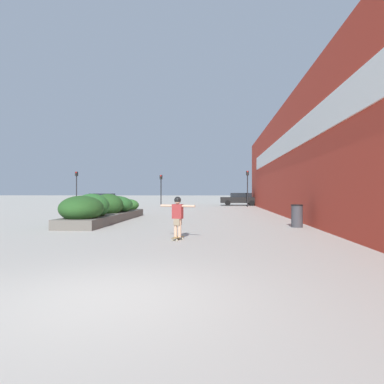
{
  "coord_description": "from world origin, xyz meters",
  "views": [
    {
      "loc": [
        1.6,
        -4.77,
        1.51
      ],
      "look_at": [
        0.23,
        13.35,
        1.52
      ],
      "focal_mm": 32.0,
      "sensor_mm": 36.0,
      "label": 1
    }
  ],
  "objects_px": {
    "car_center_left": "(312,198)",
    "traffic_light_left": "(161,185)",
    "skateboard": "(178,238)",
    "traffic_light_far_left": "(76,183)",
    "skateboarder": "(178,213)",
    "trash_bin": "(297,216)",
    "car_leftmost": "(103,199)",
    "car_center_right": "(240,199)",
    "traffic_light_right": "(247,182)"
  },
  "relations": [
    {
      "from": "car_center_left",
      "to": "traffic_light_left",
      "type": "relative_size",
      "value": 1.24
    },
    {
      "from": "skateboard",
      "to": "traffic_light_far_left",
      "type": "distance_m",
      "value": 28.49
    },
    {
      "from": "skateboarder",
      "to": "trash_bin",
      "type": "xyz_separation_m",
      "value": [
        4.68,
        4.25,
        -0.37
      ]
    },
    {
      "from": "skateboarder",
      "to": "car_center_left",
      "type": "xyz_separation_m",
      "value": [
        12.56,
        31.3,
        -0.05
      ]
    },
    {
      "from": "skateboard",
      "to": "trash_bin",
      "type": "bearing_deg",
      "value": 61.98
    },
    {
      "from": "skateboarder",
      "to": "traffic_light_far_left",
      "type": "bearing_deg",
      "value": 138.86
    },
    {
      "from": "skateboard",
      "to": "traffic_light_left",
      "type": "height_order",
      "value": "traffic_light_left"
    },
    {
      "from": "car_leftmost",
      "to": "traffic_light_far_left",
      "type": "relative_size",
      "value": 1.29
    },
    {
      "from": "car_center_left",
      "to": "car_center_right",
      "type": "xyz_separation_m",
      "value": [
        -8.8,
        -3.0,
        -0.06
      ]
    },
    {
      "from": "traffic_light_right",
      "to": "traffic_light_far_left",
      "type": "distance_m",
      "value": 18.16
    },
    {
      "from": "skateboard",
      "to": "traffic_light_far_left",
      "type": "xyz_separation_m",
      "value": [
        -13.83,
        24.79,
        2.44
      ]
    },
    {
      "from": "trash_bin",
      "to": "car_center_left",
      "type": "xyz_separation_m",
      "value": [
        7.88,
        27.05,
        0.32
      ]
    },
    {
      "from": "skateboarder",
      "to": "skateboard",
      "type": "bearing_deg",
      "value": -73.87
    },
    {
      "from": "car_leftmost",
      "to": "car_center_left",
      "type": "relative_size",
      "value": 1.15
    },
    {
      "from": "skateboard",
      "to": "traffic_light_far_left",
      "type": "height_order",
      "value": "traffic_light_far_left"
    },
    {
      "from": "skateboarder",
      "to": "traffic_light_right",
      "type": "relative_size",
      "value": 0.35
    },
    {
      "from": "car_leftmost",
      "to": "traffic_light_left",
      "type": "xyz_separation_m",
      "value": [
        7.23,
        -2.59,
        1.57
      ]
    },
    {
      "from": "car_center_left",
      "to": "car_center_right",
      "type": "distance_m",
      "value": 9.3
    },
    {
      "from": "trash_bin",
      "to": "traffic_light_right",
      "type": "relative_size",
      "value": 0.26
    },
    {
      "from": "traffic_light_left",
      "to": "traffic_light_far_left",
      "type": "xyz_separation_m",
      "value": [
        -9.01,
        -0.86,
        0.21
      ]
    },
    {
      "from": "skateboarder",
      "to": "car_leftmost",
      "type": "relative_size",
      "value": 0.27
    },
    {
      "from": "traffic_light_far_left",
      "to": "skateboard",
      "type": "bearing_deg",
      "value": -60.85
    },
    {
      "from": "car_leftmost",
      "to": "car_center_right",
      "type": "bearing_deg",
      "value": 90.22
    },
    {
      "from": "traffic_light_far_left",
      "to": "trash_bin",
      "type": "bearing_deg",
      "value": -47.98
    },
    {
      "from": "skateboard",
      "to": "traffic_light_right",
      "type": "xyz_separation_m",
      "value": [
        4.34,
        24.79,
        2.44
      ]
    },
    {
      "from": "car_center_left",
      "to": "traffic_light_left",
      "type": "bearing_deg",
      "value": -71.99
    },
    {
      "from": "car_center_left",
      "to": "skateboarder",
      "type": "bearing_deg",
      "value": -21.86
    },
    {
      "from": "skateboarder",
      "to": "traffic_light_far_left",
      "type": "relative_size",
      "value": 0.35
    },
    {
      "from": "skateboard",
      "to": "skateboarder",
      "type": "bearing_deg",
      "value": 106.13
    },
    {
      "from": "trash_bin",
      "to": "traffic_light_far_left",
      "type": "relative_size",
      "value": 0.26
    },
    {
      "from": "traffic_light_right",
      "to": "skateboarder",
      "type": "bearing_deg",
      "value": -99.92
    },
    {
      "from": "car_center_left",
      "to": "traffic_light_far_left",
      "type": "bearing_deg",
      "value": -76.14
    },
    {
      "from": "traffic_light_left",
      "to": "skateboarder",
      "type": "bearing_deg",
      "value": -79.35
    },
    {
      "from": "car_center_right",
      "to": "traffic_light_right",
      "type": "xyz_separation_m",
      "value": [
        0.58,
        -3.51,
        1.75
      ]
    },
    {
      "from": "skateboard",
      "to": "car_leftmost",
      "type": "height_order",
      "value": "car_leftmost"
    },
    {
      "from": "car_center_left",
      "to": "traffic_light_right",
      "type": "bearing_deg",
      "value": -51.61
    },
    {
      "from": "car_center_right",
      "to": "traffic_light_right",
      "type": "bearing_deg",
      "value": -170.56
    },
    {
      "from": "skateboard",
      "to": "traffic_light_right",
      "type": "bearing_deg",
      "value": 99.79
    },
    {
      "from": "skateboard",
      "to": "car_center_left",
      "type": "bearing_deg",
      "value": 87.85
    },
    {
      "from": "trash_bin",
      "to": "car_leftmost",
      "type": "distance_m",
      "value": 29.25
    },
    {
      "from": "car_center_left",
      "to": "car_leftmost",
      "type": "bearing_deg",
      "value": -82.91
    },
    {
      "from": "car_leftmost",
      "to": "car_center_left",
      "type": "bearing_deg",
      "value": 97.09
    },
    {
      "from": "traffic_light_left",
      "to": "car_center_right",
      "type": "bearing_deg",
      "value": 17.16
    },
    {
      "from": "skateboarder",
      "to": "car_leftmost",
      "type": "distance_m",
      "value": 30.71
    },
    {
      "from": "trash_bin",
      "to": "traffic_light_left",
      "type": "xyz_separation_m",
      "value": [
        -9.5,
        21.4,
        1.8
      ]
    },
    {
      "from": "trash_bin",
      "to": "car_center_right",
      "type": "relative_size",
      "value": 0.23
    },
    {
      "from": "car_leftmost",
      "to": "traffic_light_far_left",
      "type": "height_order",
      "value": "traffic_light_far_left"
    },
    {
      "from": "skateboarder",
      "to": "car_center_right",
      "type": "xyz_separation_m",
      "value": [
        3.75,
        28.3,
        -0.11
      ]
    },
    {
      "from": "traffic_light_left",
      "to": "traffic_light_far_left",
      "type": "distance_m",
      "value": 9.05
    },
    {
      "from": "car_leftmost",
      "to": "traffic_light_far_left",
      "type": "bearing_deg",
      "value": -27.23
    }
  ]
}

